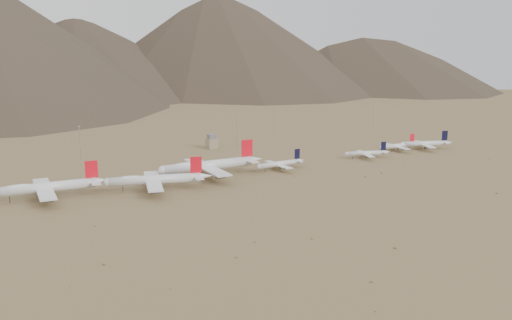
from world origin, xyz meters
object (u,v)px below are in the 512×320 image
widebody_centre (155,179)px  narrowbody_a (280,164)px  control_tower (212,142)px  narrowbody_b (367,153)px  widebody_west (47,187)px  widebody_east (209,165)px

widebody_centre → narrowbody_a: (95.65, 5.35, -2.44)m
control_tower → narrowbody_a: bearing=-86.7°
widebody_centre → narrowbody_b: size_ratio=1.79×
widebody_west → widebody_centre: size_ratio=1.06×
widebody_west → narrowbody_b: size_ratio=1.90×
control_tower → widebody_east: bearing=-118.4°
widebody_centre → narrowbody_b: 174.46m
widebody_centre → widebody_east: 45.72m
widebody_centre → narrowbody_a: 95.83m
widebody_west → widebody_east: size_ratio=0.89×
narrowbody_b → control_tower: narrowbody_b is taller
narrowbody_a → control_tower: narrowbody_a is taller
narrowbody_b → control_tower: 128.85m
widebody_west → narrowbody_a: size_ratio=1.67×
widebody_centre → widebody_west: bearing=-176.5°
widebody_centre → narrowbody_b: bearing=18.6°
widebody_east → narrowbody_a: 52.84m
control_tower → widebody_west: bearing=-150.7°
narrowbody_a → narrowbody_b: size_ratio=1.14×
widebody_west → control_tower: 172.72m
widebody_west → narrowbody_a: bearing=2.8°
narrowbody_a → narrowbody_b: 78.83m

